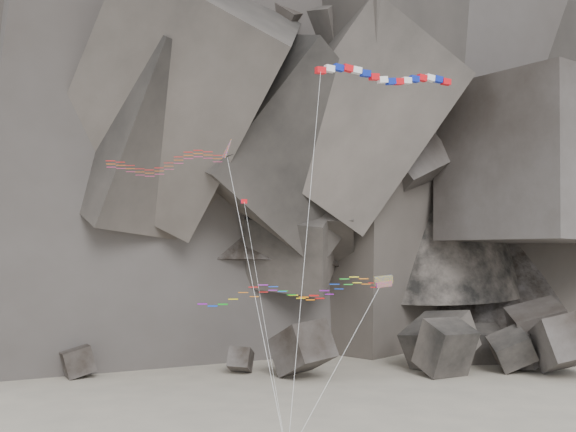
{
  "coord_description": "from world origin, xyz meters",
  "views": [
    {
      "loc": [
        -4.09,
        -54.5,
        16.28
      ],
      "look_at": [
        2.38,
        6.0,
        18.41
      ],
      "focal_mm": 45.0,
      "sensor_mm": 36.0,
      "label": 1
    }
  ],
  "objects": [
    {
      "name": "parafoil_kite",
      "position": [
        1.6,
        0.08,
        12.49
      ],
      "size": [
        15.34,
        6.19,
        12.06
      ],
      "rotation": [
        0.0,
        0.0,
        0.05
      ],
      "color": "gold",
      "rests_on": "ground"
    },
    {
      "name": "headland",
      "position": [
        0.0,
        70.0,
        42.0
      ],
      "size": [
        110.0,
        70.0,
        84.0
      ],
      "primitive_type": null,
      "color": "#514942",
      "rests_on": "ground"
    },
    {
      "name": "boulder_field",
      "position": [
        27.22,
        32.72,
        2.55
      ],
      "size": [
        65.07,
        17.84,
        9.34
      ],
      "color": "#47423F",
      "rests_on": "ground"
    },
    {
      "name": "banner_kite",
      "position": [
        10.56,
        4.86,
        30.17
      ],
      "size": [
        15.91,
        12.91,
        29.25
      ],
      "rotation": [
        0.0,
        0.0,
        0.32
      ],
      "color": "red",
      "rests_on": "ground"
    },
    {
      "name": "delta_kite",
      "position": [
        -8.21,
        4.84,
        22.71
      ],
      "size": [
        14.2,
        11.23,
        23.11
      ],
      "rotation": [
        0.0,
        0.0,
        0.13
      ],
      "color": "red",
      "rests_on": "ground"
    },
    {
      "name": "pennant_kite",
      "position": [
        -0.88,
        1.97,
        15.51
      ],
      "size": [
        2.79,
        9.94,
        18.05
      ],
      "rotation": [
        0.0,
        0.0,
        0.37
      ],
      "color": "red",
      "rests_on": "ground"
    }
  ]
}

